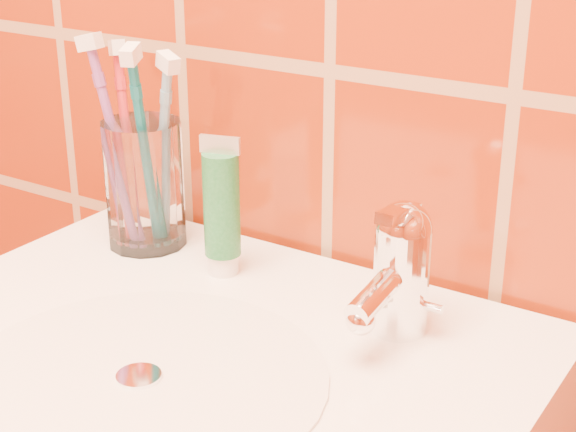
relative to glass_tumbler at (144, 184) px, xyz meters
The scene contains 7 objects.
glass_tumbler is the anchor object (origin of this frame).
toothpaste_tube 0.11m from the glass_tumbler, ahead, with size 0.04×0.04×0.14m.
faucet 0.31m from the glass_tumbler, ahead, with size 0.05×0.11×0.12m.
toothbrush_0 0.05m from the glass_tumbler, 150.13° to the right, with size 0.07×0.03×0.23m, color #7E428D, non-canonical shape.
toothbrush_1 0.04m from the glass_tumbler, ahead, with size 0.07×0.04×0.22m, color #6D9DC2, non-canonical shape.
toothbrush_2 0.04m from the glass_tumbler, behind, with size 0.06×0.05×0.22m, color red, non-canonical shape.
toothbrush_3 0.05m from the glass_tumbler, 40.49° to the right, with size 0.04×0.06×0.23m, color #0D6270, non-canonical shape.
Camera 1 is at (0.42, 0.48, 1.23)m, focal length 55.00 mm.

